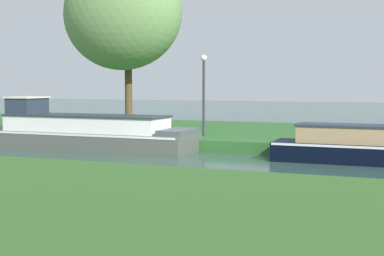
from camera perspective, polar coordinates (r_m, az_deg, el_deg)
name	(u,v)px	position (r m, az deg, el deg)	size (l,w,h in m)	color
ground_plane	(179,159)	(17.65, -1.34, -3.21)	(120.00, 120.00, 0.00)	#2E4A41
riverbank_far	(242,134)	(24.17, 5.23, -0.64)	(72.00, 10.00, 0.40)	#2A5C28
slate_barge	(71,133)	(21.02, -12.51, -0.48)	(10.13, 2.15, 1.92)	#4D524A
black_narrowboat	(347,146)	(17.46, 15.81, -1.83)	(4.44, 1.57, 1.16)	black
willow_tree_left	(122,14)	(24.95, -7.31, 11.71)	(5.55, 4.06, 7.61)	brown
lamp_post	(204,85)	(21.09, 1.23, 4.45)	(0.24, 0.24, 3.12)	#333338
mooring_post_near	(160,130)	(20.53, -3.39, -0.16)	(0.19, 0.19, 0.59)	#503823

